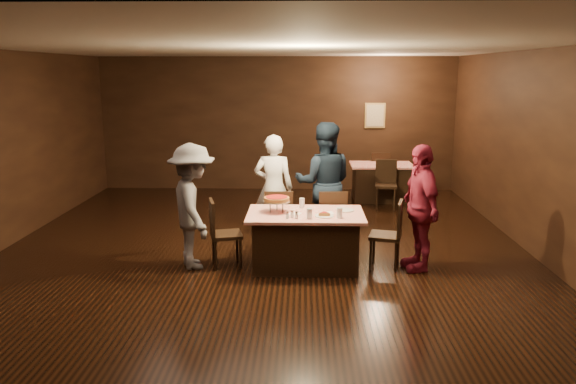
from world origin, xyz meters
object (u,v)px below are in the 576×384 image
at_px(diner_red_shirt, 420,208).
at_px(glass_front_left, 309,214).
at_px(chair_end_right, 385,234).
at_px(diner_navy_hoodie, 324,183).
at_px(chair_back_far, 378,173).
at_px(main_table, 305,240).
at_px(chair_back_near, 386,185).
at_px(pizza_stand, 277,199).
at_px(chair_end_left, 226,233).
at_px(chair_far_left, 279,219).
at_px(chair_far_right, 332,220).
at_px(glass_back, 302,203).
at_px(glass_front_right, 340,213).
at_px(back_table, 381,182).
at_px(plate_empty, 345,210).
at_px(diner_grey_knit, 193,206).
at_px(diner_white_jacket, 274,188).

bearing_deg(diner_red_shirt, glass_front_left, -90.34).
height_order(chair_end_right, diner_navy_hoodie, diner_navy_hoodie).
bearing_deg(chair_back_far, main_table, 62.32).
relative_size(chair_back_near, pizza_stand, 2.50).
bearing_deg(diner_navy_hoodie, main_table, 78.26).
relative_size(main_table, glass_front_left, 11.43).
relative_size(chair_end_left, diner_red_shirt, 0.55).
xyz_separation_m(chair_back_near, glass_front_left, (-1.56, -3.78, 0.37)).
height_order(chair_end_left, chair_end_right, same).
xyz_separation_m(main_table, chair_back_near, (1.61, 3.48, 0.09)).
distance_m(chair_far_left, chair_far_right, 0.80).
height_order(chair_far_left, glass_back, chair_far_left).
relative_size(main_table, chair_back_far, 1.68).
bearing_deg(glass_front_right, main_table, 150.95).
bearing_deg(chair_back_near, chair_end_right, -92.26).
relative_size(chair_far_right, glass_front_left, 6.79).
bearing_deg(main_table, chair_far_right, 61.93).
bearing_deg(back_table, glass_back, -113.14).
height_order(diner_navy_hoodie, plate_empty, diner_navy_hoodie).
bearing_deg(diner_grey_knit, plate_empty, -106.17).
relative_size(diner_grey_knit, diner_red_shirt, 1.00).
distance_m(pizza_stand, glass_front_right, 0.91).
xyz_separation_m(pizza_stand, glass_front_left, (0.45, -0.35, -0.11)).
distance_m(chair_back_far, glass_front_right, 5.18).
bearing_deg(diner_grey_knit, chair_end_left, -106.10).
height_order(diner_white_jacket, glass_back, diner_white_jacket).
bearing_deg(main_table, diner_navy_hoodie, 76.41).
xyz_separation_m(back_table, chair_far_left, (-2.01, -3.43, 0.09)).
distance_m(glass_front_left, glass_back, 0.61).
height_order(chair_end_right, chair_back_near, same).
height_order(back_table, glass_front_right, glass_front_right).
xyz_separation_m(diner_grey_knit, diner_red_shirt, (3.10, 0.01, 0.00)).
height_order(chair_far_right, chair_back_near, same).
bearing_deg(diner_red_shirt, main_table, -101.63).
bearing_deg(pizza_stand, diner_red_shirt, -2.42).
xyz_separation_m(main_table, pizza_stand, (-0.40, 0.05, 0.57)).
bearing_deg(diner_white_jacket, glass_front_left, 112.81).
bearing_deg(chair_far_right, diner_red_shirt, 142.99).
xyz_separation_m(chair_end_left, diner_white_jacket, (0.59, 1.29, 0.38)).
height_order(main_table, glass_front_left, glass_front_left).
xyz_separation_m(back_table, glass_front_left, (-1.56, -4.48, 0.46)).
xyz_separation_m(chair_end_left, glass_front_left, (1.15, -0.30, 0.37)).
relative_size(chair_end_left, glass_back, 6.79).
relative_size(chair_far_left, chair_back_near, 1.00).
bearing_deg(diner_grey_knit, chair_far_left, -76.78).
relative_size(main_table, diner_grey_knit, 0.93).
bearing_deg(chair_far_left, diner_red_shirt, 156.89).
height_order(diner_white_jacket, pizza_stand, diner_white_jacket).
xyz_separation_m(chair_far_left, plate_empty, (0.95, -0.60, 0.30)).
bearing_deg(pizza_stand, main_table, -7.13).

